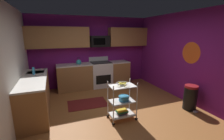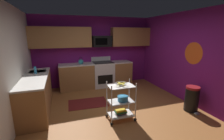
{
  "view_description": "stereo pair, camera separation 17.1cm",
  "coord_description": "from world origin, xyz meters",
  "px_view_note": "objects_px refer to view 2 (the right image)",
  "views": [
    {
      "loc": [
        -1.41,
        -3.36,
        1.97
      ],
      "look_at": [
        0.0,
        0.29,
        1.05
      ],
      "focal_mm": 24.79,
      "sensor_mm": 36.0,
      "label": 1
    },
    {
      "loc": [
        -1.25,
        -3.42,
        1.97
      ],
      "look_at": [
        0.0,
        0.29,
        1.05
      ],
      "focal_mm": 24.79,
      "sensor_mm": 36.0,
      "label": 2
    }
  ],
  "objects_px": {
    "mixing_bowl_large": "(123,98)",
    "dish_soap_bottle": "(35,70)",
    "oven_range": "(103,74)",
    "trash_can": "(192,99)",
    "rolling_cart": "(121,101)",
    "microwave": "(102,41)",
    "kettle": "(81,62)",
    "book_stack": "(121,112)",
    "fruit_bowl": "(121,84)"
  },
  "relations": [
    {
      "from": "microwave",
      "to": "rolling_cart",
      "type": "xyz_separation_m",
      "value": [
        -0.24,
        -2.56,
        -1.25
      ]
    },
    {
      "from": "book_stack",
      "to": "dish_soap_bottle",
      "type": "relative_size",
      "value": 1.31
    },
    {
      "from": "oven_range",
      "to": "kettle",
      "type": "distance_m",
      "value": 0.97
    },
    {
      "from": "oven_range",
      "to": "rolling_cart",
      "type": "relative_size",
      "value": 1.2
    },
    {
      "from": "book_stack",
      "to": "kettle",
      "type": "xyz_separation_m",
      "value": [
        -0.57,
        2.45,
        0.81
      ]
    },
    {
      "from": "mixing_bowl_large",
      "to": "dish_soap_bottle",
      "type": "distance_m",
      "value": 2.47
    },
    {
      "from": "mixing_bowl_large",
      "to": "book_stack",
      "type": "height_order",
      "value": "mixing_bowl_large"
    },
    {
      "from": "dish_soap_bottle",
      "to": "oven_range",
      "type": "bearing_deg",
      "value": 25.77
    },
    {
      "from": "oven_range",
      "to": "fruit_bowl",
      "type": "height_order",
      "value": "oven_range"
    },
    {
      "from": "microwave",
      "to": "trash_can",
      "type": "height_order",
      "value": "microwave"
    },
    {
      "from": "microwave",
      "to": "kettle",
      "type": "relative_size",
      "value": 2.65
    },
    {
      "from": "rolling_cart",
      "to": "dish_soap_bottle",
      "type": "height_order",
      "value": "dish_soap_bottle"
    },
    {
      "from": "book_stack",
      "to": "rolling_cart",
      "type": "bearing_deg",
      "value": 0.0
    },
    {
      "from": "dish_soap_bottle",
      "to": "trash_can",
      "type": "distance_m",
      "value": 4.2
    },
    {
      "from": "microwave",
      "to": "kettle",
      "type": "bearing_deg",
      "value": -172.41
    },
    {
      "from": "oven_range",
      "to": "rolling_cart",
      "type": "bearing_deg",
      "value": -95.65
    },
    {
      "from": "kettle",
      "to": "dish_soap_bottle",
      "type": "height_order",
      "value": "kettle"
    },
    {
      "from": "oven_range",
      "to": "dish_soap_bottle",
      "type": "height_order",
      "value": "dish_soap_bottle"
    },
    {
      "from": "microwave",
      "to": "trash_can",
      "type": "relative_size",
      "value": 1.06
    },
    {
      "from": "fruit_bowl",
      "to": "trash_can",
      "type": "xyz_separation_m",
      "value": [
        1.9,
        -0.19,
        -0.55
      ]
    },
    {
      "from": "kettle",
      "to": "dish_soap_bottle",
      "type": "bearing_deg",
      "value": -142.34
    },
    {
      "from": "book_stack",
      "to": "fruit_bowl",
      "type": "bearing_deg",
      "value": 180.0
    },
    {
      "from": "microwave",
      "to": "trash_can",
      "type": "distance_m",
      "value": 3.5
    },
    {
      "from": "trash_can",
      "to": "rolling_cart",
      "type": "bearing_deg",
      "value": 174.13
    },
    {
      "from": "dish_soap_bottle",
      "to": "fruit_bowl",
      "type": "bearing_deg",
      "value": -36.38
    },
    {
      "from": "trash_can",
      "to": "microwave",
      "type": "bearing_deg",
      "value": 120.99
    },
    {
      "from": "mixing_bowl_large",
      "to": "rolling_cart",
      "type": "bearing_deg",
      "value": 180.0
    },
    {
      "from": "oven_range",
      "to": "microwave",
      "type": "bearing_deg",
      "value": 90.26
    },
    {
      "from": "book_stack",
      "to": "dish_soap_bottle",
      "type": "xyz_separation_m",
      "value": [
        -1.92,
        1.41,
        0.84
      ]
    },
    {
      "from": "rolling_cart",
      "to": "dish_soap_bottle",
      "type": "relative_size",
      "value": 4.57
    },
    {
      "from": "oven_range",
      "to": "book_stack",
      "type": "distance_m",
      "value": 2.49
    },
    {
      "from": "mixing_bowl_large",
      "to": "oven_range",
      "type": "bearing_deg",
      "value": 85.4
    },
    {
      "from": "trash_can",
      "to": "mixing_bowl_large",
      "type": "bearing_deg",
      "value": 173.99
    },
    {
      "from": "fruit_bowl",
      "to": "kettle",
      "type": "bearing_deg",
      "value": 103.11
    },
    {
      "from": "mixing_bowl_large",
      "to": "trash_can",
      "type": "bearing_deg",
      "value": -6.01
    },
    {
      "from": "oven_range",
      "to": "trash_can",
      "type": "xyz_separation_m",
      "value": [
        1.66,
        -2.65,
        -0.15
      ]
    },
    {
      "from": "rolling_cart",
      "to": "book_stack",
      "type": "height_order",
      "value": "rolling_cart"
    },
    {
      "from": "rolling_cart",
      "to": "book_stack",
      "type": "relative_size",
      "value": 3.48
    },
    {
      "from": "microwave",
      "to": "kettle",
      "type": "distance_m",
      "value": 1.08
    },
    {
      "from": "fruit_bowl",
      "to": "book_stack",
      "type": "distance_m",
      "value": 0.69
    },
    {
      "from": "rolling_cart",
      "to": "book_stack",
      "type": "xyz_separation_m",
      "value": [
        -0.0,
        0.0,
        -0.27
      ]
    },
    {
      "from": "oven_range",
      "to": "trash_can",
      "type": "relative_size",
      "value": 1.67
    },
    {
      "from": "fruit_bowl",
      "to": "oven_range",
      "type": "bearing_deg",
      "value": 84.35
    },
    {
      "from": "mixing_bowl_large",
      "to": "kettle",
      "type": "height_order",
      "value": "kettle"
    },
    {
      "from": "mixing_bowl_large",
      "to": "dish_soap_bottle",
      "type": "xyz_separation_m",
      "value": [
        -1.96,
        1.41,
        0.5
      ]
    },
    {
      "from": "microwave",
      "to": "dish_soap_bottle",
      "type": "bearing_deg",
      "value": -152.02
    },
    {
      "from": "fruit_bowl",
      "to": "mixing_bowl_large",
      "type": "bearing_deg",
      "value": -0.0
    },
    {
      "from": "trash_can",
      "to": "kettle",
      "type": "bearing_deg",
      "value": 133.0
    },
    {
      "from": "oven_range",
      "to": "microwave",
      "type": "distance_m",
      "value": 1.23
    },
    {
      "from": "microwave",
      "to": "trash_can",
      "type": "xyz_separation_m",
      "value": [
        1.66,
        -2.76,
        -1.37
      ]
    }
  ]
}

